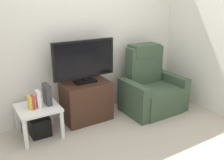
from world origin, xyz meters
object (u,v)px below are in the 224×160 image
object	(u,v)px
tv_stand	(86,101)
recliner_armchair	(151,88)
book_middle	(33,102)
book_rightmost	(38,99)
book_leftmost	(30,103)
television	(84,61)
subwoofer_box	(40,126)
game_console	(47,94)
side_table	(38,111)

from	to	relation	value
tv_stand	recliner_armchair	world-z (taller)	recliner_armchair
book_middle	book_rightmost	bearing A→B (deg)	0.00
book_rightmost	book_leftmost	bearing A→B (deg)	180.00
recliner_armchair	book_middle	size ratio (longest dim) A/B	6.19
television	book_rightmost	xyz separation A→B (m)	(-0.74, -0.12, -0.40)
television	subwoofer_box	xyz separation A→B (m)	(-0.76, -0.10, -0.81)
game_console	side_table	bearing A→B (deg)	-176.05
television	recliner_armchair	distance (m)	1.25
book_leftmost	game_console	distance (m)	0.25
tv_stand	side_table	world-z (taller)	tv_stand
book_leftmost	book_middle	size ratio (longest dim) A/B	1.00
recliner_armchair	side_table	xyz separation A→B (m)	(-1.85, 0.15, -0.01)
subwoofer_box	book_rightmost	xyz separation A→B (m)	(0.01, -0.02, 0.41)
book_middle	television	bearing A→B (deg)	8.09
recliner_armchair	book_rightmost	bearing A→B (deg)	165.51
recliner_armchair	book_middle	bearing A→B (deg)	165.66
recliner_armchair	game_console	distance (m)	1.72
side_table	book_leftmost	distance (m)	0.18
recliner_armchair	book_middle	world-z (taller)	recliner_armchair
side_table	subwoofer_box	bearing A→B (deg)	-135.00
subwoofer_box	book_rightmost	size ratio (longest dim) A/B	1.14
television	side_table	world-z (taller)	television
tv_stand	book_leftmost	size ratio (longest dim) A/B	4.06
side_table	game_console	bearing A→B (deg)	3.95
side_table	book_rightmost	xyz separation A→B (m)	(0.01, -0.02, 0.18)
tv_stand	book_rightmost	distance (m)	0.78
subwoofer_box	book_leftmost	xyz separation A→B (m)	(-0.10, -0.02, 0.38)
side_table	book_rightmost	bearing A→B (deg)	-53.97
recliner_armchair	book_rightmost	size ratio (longest dim) A/B	4.71
book_middle	game_console	world-z (taller)	game_console
recliner_armchair	subwoofer_box	distance (m)	1.87
subwoofer_box	game_console	world-z (taller)	game_console
recliner_armchair	book_middle	xyz separation A→B (m)	(-1.90, 0.13, 0.14)
tv_stand	book_rightmost	size ratio (longest dim) A/B	3.09
tv_stand	television	size ratio (longest dim) A/B	0.74
subwoofer_box	book_leftmost	distance (m)	0.40
side_table	book_middle	size ratio (longest dim) A/B	3.10
book_rightmost	game_console	size ratio (longest dim) A/B	0.80
television	book_middle	bearing A→B (deg)	-171.91
subwoofer_box	game_console	xyz separation A→B (m)	(0.15, 0.01, 0.44)
book_leftmost	book_middle	xyz separation A→B (m)	(0.04, 0.00, -0.00)
recliner_armchair	television	bearing A→B (deg)	156.93
tv_stand	book_leftmost	bearing A→B (deg)	-173.53
side_table	book_leftmost	bearing A→B (deg)	-168.69
book_rightmost	game_console	bearing A→B (deg)	12.95
game_console	book_rightmost	bearing A→B (deg)	-167.05
television	book_leftmost	xyz separation A→B (m)	(-0.86, -0.12, -0.43)
tv_stand	book_rightmost	xyz separation A→B (m)	(-0.74, -0.10, 0.24)
subwoofer_box	book_middle	world-z (taller)	book_middle
television	book_middle	size ratio (longest dim) A/B	5.48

